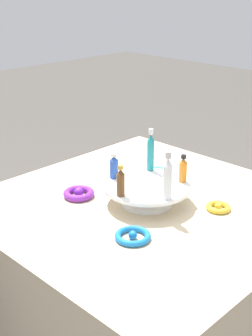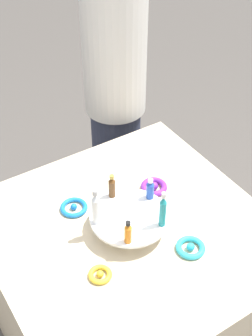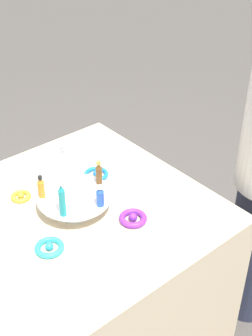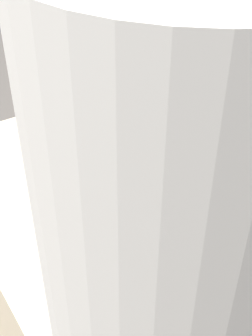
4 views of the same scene
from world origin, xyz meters
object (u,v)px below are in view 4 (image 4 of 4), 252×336
(bottle_clear, at_px, (158,129))
(ribbon_bow_blue, at_px, (190,188))
(ribbon_bow_teal, at_px, (58,150))
(display_stand, at_px, (121,159))
(bottle_brown, at_px, (143,161))
(ribbon_bow_purple, at_px, (86,213))
(bottle_blue, at_px, (94,161))
(ribbon_bow_gold, at_px, (148,132))
(bottle_orange, at_px, (122,121))
(bottle_teal, at_px, (84,127))

(bottle_clear, bearing_deg, ribbon_bow_blue, -175.98)
(ribbon_bow_blue, height_order, ribbon_bow_teal, ribbon_bow_teal)
(display_stand, bearing_deg, bottle_brown, -179.47)
(bottle_brown, bearing_deg, display_stand, 0.53)
(display_stand, bearing_deg, ribbon_bow_purple, 122.58)
(bottle_blue, xyz_separation_m, ribbon_bow_blue, (-0.16, -0.24, -0.10))
(ribbon_bow_gold, bearing_deg, ribbon_bow_purple, 122.58)
(bottle_orange, xyz_separation_m, ribbon_bow_purple, (-0.22, 0.27, -0.10))
(bottle_teal, bearing_deg, bottle_blue, 162.53)
(bottle_orange, bearing_deg, bottle_blue, 126.53)
(bottle_teal, bearing_deg, bottle_clear, -125.47)
(ribbon_bow_gold, bearing_deg, display_stand, 122.58)
(bottle_teal, relative_size, ribbon_bow_purple, 1.42)
(bottle_blue, xyz_separation_m, bottle_clear, (0.00, -0.23, 0.03))
(ribbon_bow_gold, height_order, ribbon_bow_purple, ribbon_bow_purple)
(bottle_brown, bearing_deg, bottle_blue, 54.53)
(bottle_brown, distance_m, bottle_orange, 0.23)
(bottle_teal, height_order, bottle_clear, same)
(bottle_teal, height_order, ribbon_bow_teal, bottle_teal)
(bottle_blue, xyz_separation_m, bottle_brown, (-0.08, -0.11, 0.01))
(ribbon_bow_gold, bearing_deg, bottle_teal, 96.24)
(bottle_blue, height_order, bottle_orange, bottle_orange)
(display_stand, distance_m, bottle_clear, 0.15)
(bottle_orange, xyz_separation_m, ribbon_bow_gold, (0.03, -0.13, -0.10))
(display_stand, xyz_separation_m, ribbon_bow_gold, (0.13, -0.20, -0.04))
(ribbon_bow_teal, bearing_deg, ribbon_bow_blue, -147.42)
(bottle_blue, bearing_deg, bottle_clear, -89.47)
(bottle_teal, relative_size, bottle_blue, 1.71)
(bottle_blue, relative_size, bottle_clear, 0.58)
(bottle_brown, height_order, ribbon_bow_teal, bottle_brown)
(display_stand, bearing_deg, bottle_orange, -35.47)
(bottle_blue, bearing_deg, ribbon_bow_blue, -123.52)
(bottle_clear, xyz_separation_m, ribbon_bow_purple, (-0.09, 0.31, -0.13))
(display_stand, bearing_deg, ribbon_bow_gold, -57.42)
(bottle_orange, xyz_separation_m, ribbon_bow_blue, (-0.29, -0.06, -0.10))
(ribbon_bow_gold, bearing_deg, bottle_orange, 102.43)
(display_stand, relative_size, ribbon_bow_teal, 2.76)
(display_stand, bearing_deg, bottle_clear, -107.47)
(bottle_blue, bearing_deg, display_stand, -71.47)
(bottle_teal, bearing_deg, ribbon_bow_teal, 28.43)
(bottle_clear, bearing_deg, ribbon_bow_teal, 45.90)
(display_stand, xyz_separation_m, bottle_orange, (0.10, -0.07, 0.07))
(ribbon_bow_gold, distance_m, ribbon_bow_teal, 0.33)
(bottle_clear, bearing_deg, display_stand, 72.53)
(ribbon_bow_teal, bearing_deg, bottle_orange, -116.88)
(ribbon_bow_teal, relative_size, ribbon_bow_purple, 0.98)
(bottle_teal, bearing_deg, ribbon_bow_gold, -83.76)
(ribbon_bow_teal, bearing_deg, ribbon_bow_purple, 167.58)
(bottle_orange, relative_size, ribbon_bow_purple, 0.89)
(bottle_blue, distance_m, bottle_brown, 0.14)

